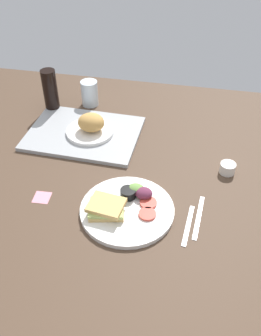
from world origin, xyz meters
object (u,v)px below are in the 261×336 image
at_px(soda_bottle, 50,91).
at_px(espresso_cup, 227,168).
at_px(fork, 188,225).
at_px(serving_tray, 84,133).
at_px(bread_plate_near, 91,126).
at_px(plate_with_salad, 125,207).
at_px(sticky_note, 42,197).
at_px(knife, 199,217).
at_px(drinking_glass, 90,93).

xyz_separation_m(soda_bottle, espresso_cup, (0.77, -0.28, -0.08)).
bearing_deg(fork, espresso_cup, -17.86).
bearing_deg(serving_tray, espresso_cup, -11.86).
bearing_deg(bread_plate_near, plate_with_salad, -59.51).
bearing_deg(sticky_note, fork, -3.05).
relative_size(fork, knife, 0.89).
bearing_deg(espresso_cup, drinking_glass, 149.77).
bearing_deg(fork, bread_plate_near, 51.52).
bearing_deg(bread_plate_near, serving_tray, -179.52).
bearing_deg(fork, knife, -32.15).
bearing_deg(sticky_note, bread_plate_near, 80.00).
distance_m(serving_tray, sticky_note, 0.38).
bearing_deg(fork, serving_tray, 53.59).
bearing_deg(fork, soda_bottle, 53.98).
bearing_deg(plate_with_salad, drinking_glass, 115.63).
xyz_separation_m(fork, knife, (0.03, 0.04, 0.00)).
relative_size(bread_plate_near, knife, 1.02).
height_order(serving_tray, sticky_note, serving_tray).
bearing_deg(knife, bread_plate_near, 56.15).
bearing_deg(bread_plate_near, espresso_cup, -12.55).
relative_size(knife, sticky_note, 3.39).
xyz_separation_m(drinking_glass, knife, (0.53, -0.60, -0.06)).
distance_m(serving_tray, fork, 0.61).
bearing_deg(drinking_glass, espresso_cup, -30.23).
xyz_separation_m(soda_bottle, fork, (0.66, -0.56, -0.09)).
relative_size(plate_with_salad, espresso_cup, 5.47).
distance_m(bread_plate_near, knife, 0.59).
bearing_deg(sticky_note, plate_with_salad, -0.49).
bearing_deg(fork, sticky_note, 91.66).
xyz_separation_m(espresso_cup, sticky_note, (-0.61, -0.26, -0.02)).
distance_m(bread_plate_near, drinking_glass, 0.25).
xyz_separation_m(bread_plate_near, espresso_cup, (0.55, -0.12, -0.03)).
bearing_deg(drinking_glass, serving_tray, -80.16).
height_order(serving_tray, drinking_glass, drinking_glass).
distance_m(serving_tray, bread_plate_near, 0.05).
bearing_deg(plate_with_salad, serving_tray, 123.97).
height_order(bread_plate_near, fork, bread_plate_near).
height_order(soda_bottle, fork, soda_bottle).
height_order(drinking_glass, espresso_cup, drinking_glass).
xyz_separation_m(plate_with_salad, sticky_note, (-0.29, 0.00, -0.02)).
relative_size(bread_plate_near, plate_with_salad, 0.64).
distance_m(serving_tray, plate_with_salad, 0.46).
bearing_deg(sticky_note, knife, 1.47).
xyz_separation_m(drinking_glass, sticky_note, (0.01, -0.62, -0.06)).
distance_m(knife, sticky_note, 0.53).
bearing_deg(plate_with_salad, espresso_cup, 38.55).
distance_m(plate_with_salad, knife, 0.24).
height_order(bread_plate_near, drinking_glass, drinking_glass).
height_order(serving_tray, knife, serving_tray).
relative_size(serving_tray, drinking_glass, 3.91).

